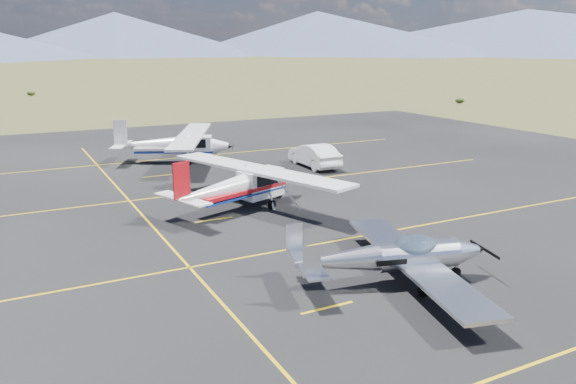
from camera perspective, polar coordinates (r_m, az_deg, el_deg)
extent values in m
plane|color=#383D1C|center=(23.25, 5.90, -6.74)|extent=(1600.00, 1600.00, 0.00)
cube|color=black|center=(29.03, -1.64, -2.30)|extent=(72.00, 72.00, 0.02)
cube|color=silver|center=(21.20, 12.65, -6.81)|extent=(3.96, 9.95, 0.13)
ellipsoid|color=#99BFD8|center=(21.02, 12.73, -5.48)|extent=(1.99, 1.44, 0.90)
cube|color=silver|center=(19.74, 1.94, -7.12)|extent=(1.55, 3.37, 0.07)
cube|color=silver|center=(18.44, 2.43, -7.09)|extent=(0.60, 0.21, 1.10)
cube|color=silver|center=(20.62, 0.64, -4.68)|extent=(0.60, 0.21, 1.10)
cylinder|color=black|center=(22.21, 16.69, -7.81)|extent=(0.39, 0.19, 0.37)
cylinder|color=black|center=(20.25, 13.60, -9.73)|extent=(0.45, 0.22, 0.44)
cylinder|color=black|center=(22.43, 10.62, -7.11)|extent=(0.45, 0.22, 0.44)
cube|color=white|center=(30.69, -2.79, 0.91)|extent=(2.75, 2.04, 1.51)
cube|color=white|center=(30.36, -3.11, 2.27)|extent=(5.78, 12.14, 0.16)
cube|color=black|center=(30.61, -2.80, 1.48)|extent=(2.13, 1.85, 0.61)
cube|color=#AE0E15|center=(29.75, -4.79, 0.22)|extent=(5.69, 3.11, 0.20)
cube|color=#AE0E15|center=(27.15, -10.77, 1.16)|extent=(0.92, 0.39, 1.79)
cube|color=white|center=(27.37, -10.68, -0.66)|extent=(2.00, 3.65, 0.07)
cylinder|color=black|center=(31.92, -0.90, -0.33)|extent=(0.42, 0.24, 0.40)
cylinder|color=black|center=(29.89, -1.66, -1.29)|extent=(0.51, 0.30, 0.49)
cylinder|color=black|center=(31.52, -4.69, -0.49)|extent=(0.51, 0.30, 0.49)
cube|color=white|center=(42.39, -9.49, 4.59)|extent=(2.84, 2.26, 1.55)
cube|color=white|center=(42.29, -9.84, 5.65)|extent=(6.92, 12.18, 0.16)
cube|color=black|center=(42.33, -9.51, 5.02)|extent=(2.24, 2.01, 0.63)
cube|color=white|center=(42.62, -11.47, 4.39)|extent=(5.76, 3.63, 0.21)
cube|color=white|center=(43.22, -16.69, 5.83)|extent=(0.92, 0.48, 1.83)
cube|color=white|center=(43.36, -16.60, 4.63)|extent=(2.32, 3.69, 0.07)
cylinder|color=black|center=(42.41, -7.43, 3.30)|extent=(0.42, 0.28, 0.41)
cylinder|color=black|center=(41.43, -10.11, 2.99)|extent=(0.52, 0.35, 0.50)
cylinder|color=black|center=(43.77, -9.70, 3.63)|extent=(0.52, 0.35, 0.50)
imported|color=white|center=(40.40, 2.69, 3.75)|extent=(1.87, 5.11, 1.67)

